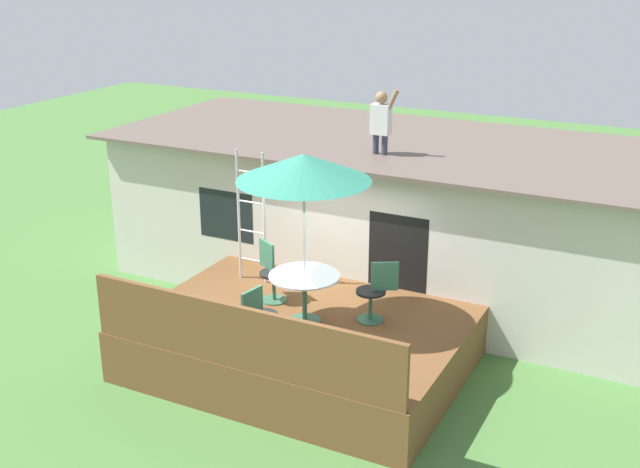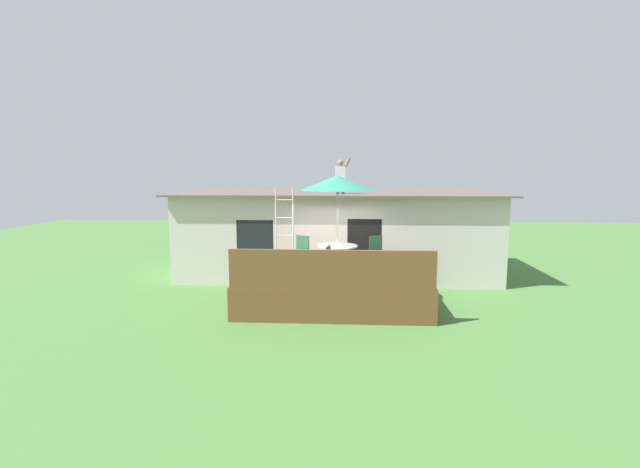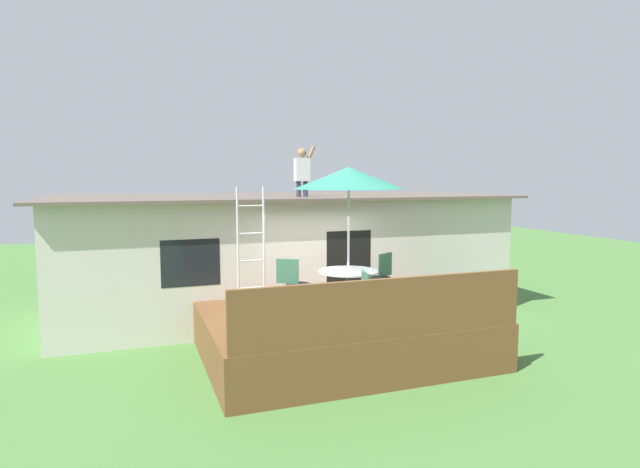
% 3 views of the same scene
% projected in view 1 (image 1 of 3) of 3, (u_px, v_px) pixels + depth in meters
% --- Properties ---
extents(ground_plane, '(40.00, 40.00, 0.00)m').
position_uv_depth(ground_plane, '(304.00, 364.00, 12.17)').
color(ground_plane, '#477538').
extents(house, '(10.50, 4.50, 2.74)m').
position_uv_depth(house, '(395.00, 212.00, 14.72)').
color(house, beige).
rests_on(house, ground).
extents(deck, '(4.75, 3.61, 0.80)m').
position_uv_depth(deck, '(304.00, 340.00, 12.04)').
color(deck, brown).
rests_on(deck, ground).
extents(deck_railing, '(4.65, 0.08, 0.90)m').
position_uv_depth(deck_railing, '(240.00, 338.00, 10.27)').
color(deck_railing, brown).
rests_on(deck_railing, deck).
extents(patio_table, '(1.04, 1.04, 0.74)m').
position_uv_depth(patio_table, '(305.00, 285.00, 11.54)').
color(patio_table, '#33664C').
rests_on(patio_table, deck).
extents(patio_umbrella, '(1.90, 1.90, 2.54)m').
position_uv_depth(patio_umbrella, '(304.00, 168.00, 10.94)').
color(patio_umbrella, silver).
rests_on(patio_umbrella, deck).
extents(step_ladder, '(0.52, 0.04, 2.20)m').
position_uv_depth(step_ladder, '(251.00, 217.00, 12.84)').
color(step_ladder, silver).
rests_on(step_ladder, deck).
extents(person_figure, '(0.47, 0.20, 1.11)m').
position_uv_depth(person_figure, '(381.00, 118.00, 13.08)').
color(person_figure, '#33384C').
rests_on(person_figure, house).
extents(patio_chair_left, '(0.58, 0.44, 0.92)m').
position_uv_depth(patio_chair_left, '(271.00, 272.00, 12.34)').
color(patio_chair_left, '#33664C').
rests_on(patio_chair_left, deck).
extents(patio_chair_right, '(0.58, 0.44, 0.92)m').
position_uv_depth(patio_chair_right, '(376.00, 292.00, 11.63)').
color(patio_chair_right, '#33664C').
rests_on(patio_chair_right, deck).
extents(patio_chair_near, '(0.44, 0.62, 0.92)m').
position_uv_depth(patio_chair_near, '(259.00, 318.00, 10.81)').
color(patio_chair_near, '#33664C').
rests_on(patio_chair_near, deck).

